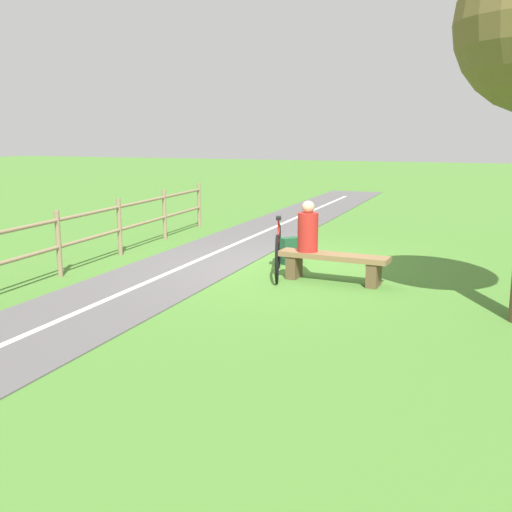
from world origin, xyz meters
The scene contains 8 objects.
ground_plane centered at (0.00, 0.00, 0.00)m, with size 80.00×80.00×0.00m, color #477A2D.
paved_path centered at (1.52, 4.00, 0.01)m, with size 1.94×36.00×0.02m, color #565454.
path_centre_line centered at (1.52, 4.00, 0.02)m, with size 0.10×32.00×0.00m, color silver.
bench centered at (-1.12, 0.67, 0.31)m, with size 1.73×0.53×0.44m.
person_seated centered at (-0.71, 0.63, 0.79)m, with size 0.34×0.34×0.79m.
bicycle centered at (-0.18, 0.48, 0.39)m, with size 0.57×1.77×0.92m.
backpack centered at (-0.11, -0.39, 0.23)m, with size 0.35×0.38×0.46m.
fence_roadside centered at (3.05, 0.91, 0.63)m, with size 0.40×9.24×1.06m.
Camera 1 is at (-3.19, 9.62, 2.25)m, focal length 42.88 mm.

